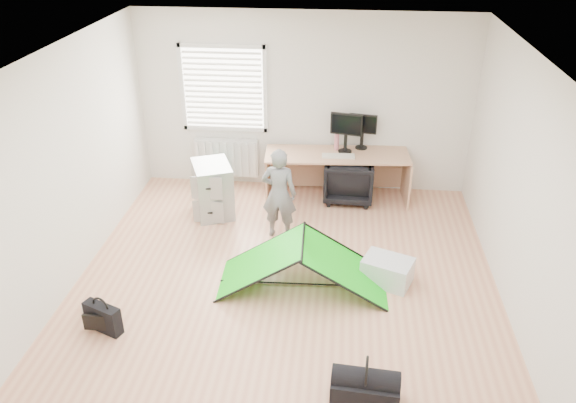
# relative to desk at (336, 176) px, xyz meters

# --- Properties ---
(ground) EXTENTS (5.50, 5.50, 0.00)m
(ground) POSITION_rel_desk_xyz_m (-0.53, -2.36, -0.36)
(ground) COLOR tan
(ground) RESTS_ON ground
(back_wall) EXTENTS (5.00, 0.02, 2.70)m
(back_wall) POSITION_rel_desk_xyz_m (-0.53, 0.39, 0.99)
(back_wall) COLOR silver
(back_wall) RESTS_ON ground
(window) EXTENTS (1.20, 0.06, 1.20)m
(window) POSITION_rel_desk_xyz_m (-1.73, 0.35, 1.19)
(window) COLOR silver
(window) RESTS_ON back_wall
(radiator) EXTENTS (1.00, 0.12, 0.60)m
(radiator) POSITION_rel_desk_xyz_m (-1.73, 0.31, 0.09)
(radiator) COLOR silver
(radiator) RESTS_ON back_wall
(desk) EXTENTS (2.16, 0.82, 0.72)m
(desk) POSITION_rel_desk_xyz_m (0.00, 0.00, 0.00)
(desk) COLOR tan
(desk) RESTS_ON ground
(filing_cabinet) EXTENTS (0.71, 0.80, 0.77)m
(filing_cabinet) POSITION_rel_desk_xyz_m (-1.74, -0.67, 0.03)
(filing_cabinet) COLOR #95989A
(filing_cabinet) RESTS_ON ground
(monitor_left) EXTENTS (0.48, 0.19, 0.44)m
(monitor_left) POSITION_rel_desk_xyz_m (0.11, 0.08, 0.58)
(monitor_left) COLOR black
(monitor_left) RESTS_ON desk
(monitor_right) EXTENTS (0.42, 0.16, 0.40)m
(monitor_right) POSITION_rel_desk_xyz_m (0.36, 0.25, 0.56)
(monitor_right) COLOR black
(monitor_right) RESTS_ON desk
(keyboard) EXTENTS (0.48, 0.18, 0.02)m
(keyboard) POSITION_rel_desk_xyz_m (0.02, -0.11, 0.37)
(keyboard) COLOR beige
(keyboard) RESTS_ON desk
(thermos) EXTENTS (0.09, 0.09, 0.26)m
(thermos) POSITION_rel_desk_xyz_m (-0.02, 0.16, 0.49)
(thermos) COLOR #C46E79
(thermos) RESTS_ON desk
(office_chair) EXTENTS (0.74, 0.76, 0.67)m
(office_chair) POSITION_rel_desk_xyz_m (0.19, -0.03, -0.03)
(office_chair) COLOR black
(office_chair) RESTS_ON ground
(person) EXTENTS (0.49, 0.34, 1.27)m
(person) POSITION_rel_desk_xyz_m (-0.73, -1.19, 0.27)
(person) COLOR slate
(person) RESTS_ON ground
(kite) EXTENTS (2.00, 0.93, 0.61)m
(kite) POSITION_rel_desk_xyz_m (-0.33, -2.27, -0.06)
(kite) COLOR #15D714
(kite) RESTS_ON ground
(storage_crate) EXTENTS (0.67, 0.57, 0.31)m
(storage_crate) POSITION_rel_desk_xyz_m (0.66, -2.11, -0.20)
(storage_crate) COLOR silver
(storage_crate) RESTS_ON ground
(tote_bag) EXTENTS (0.31, 0.14, 0.36)m
(tote_bag) POSITION_rel_desk_xyz_m (-1.89, -0.18, -0.18)
(tote_bag) COLOR #22A679
(tote_bag) RESTS_ON ground
(laptop_bag) EXTENTS (0.44, 0.28, 0.32)m
(laptop_bag) POSITION_rel_desk_xyz_m (-2.36, -3.27, -0.20)
(laptop_bag) COLOR black
(laptop_bag) RESTS_ON ground
(white_box) EXTENTS (0.11, 0.11, 0.09)m
(white_box) POSITION_rel_desk_xyz_m (-2.68, -2.98, -0.31)
(white_box) COLOR silver
(white_box) RESTS_ON ground
(duffel_bag) EXTENTS (0.63, 0.35, 0.27)m
(duffel_bag) POSITION_rel_desk_xyz_m (0.36, -3.97, -0.23)
(duffel_bag) COLOR black
(duffel_bag) RESTS_ON ground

